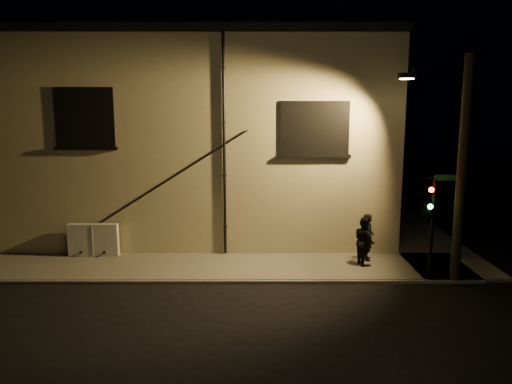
{
  "coord_description": "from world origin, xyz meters",
  "views": [
    {
      "loc": [
        -0.66,
        -15.84,
        5.85
      ],
      "look_at": [
        -0.61,
        1.8,
        2.76
      ],
      "focal_mm": 35.0,
      "sensor_mm": 36.0,
      "label": 1
    }
  ],
  "objects_px": {
    "utility_cabinet": "(94,240)",
    "pedestrian_a": "(368,237)",
    "pedestrian_b": "(364,241)",
    "streetlamp_pole": "(459,165)",
    "traffic_signal": "(428,210)"
  },
  "relations": [
    {
      "from": "traffic_signal",
      "to": "streetlamp_pole",
      "type": "bearing_deg",
      "value": -3.37
    },
    {
      "from": "pedestrian_a",
      "to": "streetlamp_pole",
      "type": "bearing_deg",
      "value": -124.57
    },
    {
      "from": "pedestrian_a",
      "to": "traffic_signal",
      "type": "height_order",
      "value": "traffic_signal"
    },
    {
      "from": "utility_cabinet",
      "to": "streetlamp_pole",
      "type": "xyz_separation_m",
      "value": [
        12.78,
        -2.57,
        3.18
      ]
    },
    {
      "from": "traffic_signal",
      "to": "utility_cabinet",
      "type": "bearing_deg",
      "value": 168.07
    },
    {
      "from": "utility_cabinet",
      "to": "pedestrian_a",
      "type": "height_order",
      "value": "pedestrian_a"
    },
    {
      "from": "pedestrian_a",
      "to": "utility_cabinet",
      "type": "bearing_deg",
      "value": 92.9
    },
    {
      "from": "traffic_signal",
      "to": "streetlamp_pole",
      "type": "height_order",
      "value": "streetlamp_pole"
    },
    {
      "from": "pedestrian_b",
      "to": "streetlamp_pole",
      "type": "height_order",
      "value": "streetlamp_pole"
    },
    {
      "from": "pedestrian_b",
      "to": "traffic_signal",
      "type": "xyz_separation_m",
      "value": [
        1.73,
        -1.45,
        1.46
      ]
    },
    {
      "from": "utility_cabinet",
      "to": "traffic_signal",
      "type": "relative_size",
      "value": 0.55
    },
    {
      "from": "pedestrian_a",
      "to": "pedestrian_b",
      "type": "xyz_separation_m",
      "value": [
        -0.26,
        -0.52,
        -0.0
      ]
    },
    {
      "from": "utility_cabinet",
      "to": "pedestrian_b",
      "type": "relative_size",
      "value": 1.08
    },
    {
      "from": "utility_cabinet",
      "to": "pedestrian_a",
      "type": "relative_size",
      "value": 1.08
    },
    {
      "from": "utility_cabinet",
      "to": "streetlamp_pole",
      "type": "relative_size",
      "value": 0.26
    }
  ]
}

